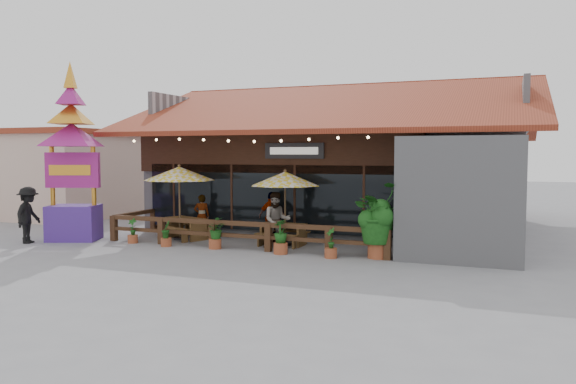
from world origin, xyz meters
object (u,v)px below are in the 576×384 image
at_px(picnic_table_right, 283,231).
at_px(pedestrian, 28,215).
at_px(thai_sign_tower, 72,139).
at_px(tropical_plant, 378,215).
at_px(picnic_table_left, 186,225).
at_px(umbrella_left, 179,174).
at_px(umbrella_right, 285,179).

relative_size(picnic_table_right, pedestrian, 0.79).
distance_m(thai_sign_tower, tropical_plant, 11.15).
bearing_deg(thai_sign_tower, picnic_table_right, 13.07).
bearing_deg(pedestrian, picnic_table_right, -88.07).
bearing_deg(thai_sign_tower, picnic_table_left, 25.34).
distance_m(umbrella_left, picnic_table_right, 4.39).
relative_size(umbrella_left, umbrella_right, 1.25).
xyz_separation_m(umbrella_left, thai_sign_tower, (-3.41, -1.58, 1.23)).
bearing_deg(umbrella_left, thai_sign_tower, -155.19).
relative_size(tropical_plant, pedestrian, 1.16).
height_order(umbrella_right, pedestrian, umbrella_right).
bearing_deg(umbrella_right, thai_sign_tower, -166.71).
distance_m(picnic_table_right, pedestrian, 8.83).
distance_m(picnic_table_right, tropical_plant, 3.78).
relative_size(umbrella_right, picnic_table_left, 1.29).
distance_m(umbrella_left, pedestrian, 5.33).
bearing_deg(tropical_plant, pedestrian, -171.86).
bearing_deg(umbrella_left, tropical_plant, -7.57).
distance_m(umbrella_right, thai_sign_tower, 7.77).
relative_size(umbrella_left, thai_sign_tower, 0.47).
xyz_separation_m(picnic_table_left, picnic_table_right, (3.78, 0.01, -0.02)).
bearing_deg(picnic_table_right, umbrella_left, -178.03).
relative_size(picnic_table_left, pedestrian, 1.02).
relative_size(umbrella_right, thai_sign_tower, 0.38).
bearing_deg(pedestrian, umbrella_left, -75.23).
bearing_deg(thai_sign_tower, umbrella_right, 13.29).
xyz_separation_m(picnic_table_right, pedestrian, (-8.35, -2.83, 0.48)).
relative_size(thai_sign_tower, pedestrian, 3.48).
bearing_deg(pedestrian, picnic_table_left, -75.12).
bearing_deg(picnic_table_right, umbrella_right, 34.08).
relative_size(umbrella_right, tropical_plant, 1.13).
relative_size(picnic_table_left, picnic_table_right, 1.29).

